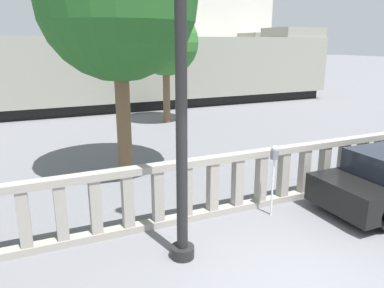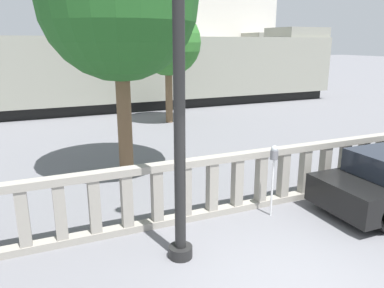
# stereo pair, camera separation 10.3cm
# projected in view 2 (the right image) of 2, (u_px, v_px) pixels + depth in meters

# --- Properties ---
(balustrade) EXTENTS (17.97, 0.24, 1.31)m
(balustrade) POSITION_uv_depth(u_px,v_px,m) (212.00, 187.00, 7.78)
(balustrade) COLOR gray
(balustrade) RESTS_ON ground
(lamppost) EXTENTS (0.41, 0.41, 5.98)m
(lamppost) POSITION_uv_depth(u_px,v_px,m) (179.00, 90.00, 5.66)
(lamppost) COLOR black
(lamppost) RESTS_ON ground
(parking_meter) EXTENTS (0.17, 0.17, 1.54)m
(parking_meter) POSITION_uv_depth(u_px,v_px,m) (274.00, 160.00, 7.63)
(parking_meter) COLOR silver
(parking_meter) RESTS_ON ground
(train_near) EXTENTS (27.37, 3.18, 4.43)m
(train_near) POSITION_uv_depth(u_px,v_px,m) (111.00, 72.00, 19.86)
(train_near) COLOR black
(train_near) RESTS_ON ground
(train_far) EXTENTS (21.58, 3.10, 4.25)m
(train_far) POSITION_uv_depth(u_px,v_px,m) (158.00, 65.00, 27.07)
(train_far) COLOR black
(train_far) RESTS_ON ground
(building_block) EXTENTS (8.92, 6.55, 13.66)m
(building_block) POSITION_uv_depth(u_px,v_px,m) (211.00, 3.00, 32.30)
(building_block) COLOR beige
(building_block) RESTS_ON ground
(tree_left) EXTENTS (3.94, 3.94, 6.51)m
(tree_left) POSITION_uv_depth(u_px,v_px,m) (119.00, 1.00, 9.11)
(tree_left) COLOR brown
(tree_left) RESTS_ON ground
(tree_right) EXTENTS (2.87, 2.87, 4.98)m
(tree_right) POSITION_uv_depth(u_px,v_px,m) (168.00, 43.00, 16.25)
(tree_right) COLOR brown
(tree_right) RESTS_ON ground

